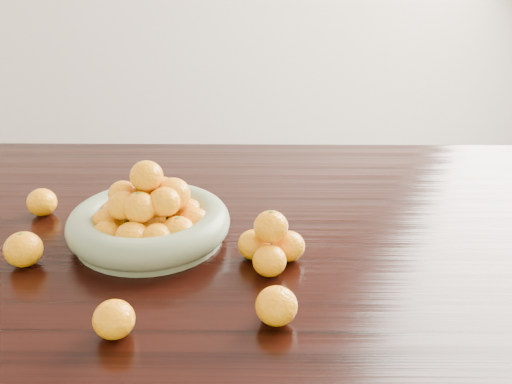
{
  "coord_description": "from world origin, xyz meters",
  "views": [
    {
      "loc": [
        -0.0,
        -1.03,
        1.27
      ],
      "look_at": [
        -0.01,
        -0.02,
        0.83
      ],
      "focal_mm": 40.0,
      "sensor_mm": 36.0,
      "label": 1
    }
  ],
  "objects_px": {
    "dining_table": "(262,263)",
    "fruit_bowl": "(149,219)",
    "orange_pyramid": "(271,244)",
    "loose_orange_0": "(23,249)"
  },
  "relations": [
    {
      "from": "dining_table",
      "to": "fruit_bowl",
      "type": "bearing_deg",
      "value": -162.79
    },
    {
      "from": "fruit_bowl",
      "to": "orange_pyramid",
      "type": "relative_size",
      "value": 2.55
    },
    {
      "from": "orange_pyramid",
      "to": "loose_orange_0",
      "type": "distance_m",
      "value": 0.43
    },
    {
      "from": "fruit_bowl",
      "to": "orange_pyramid",
      "type": "bearing_deg",
      "value": -21.03
    },
    {
      "from": "dining_table",
      "to": "orange_pyramid",
      "type": "distance_m",
      "value": 0.2
    },
    {
      "from": "dining_table",
      "to": "fruit_bowl",
      "type": "xyz_separation_m",
      "value": [
        -0.21,
        -0.07,
        0.13
      ]
    },
    {
      "from": "orange_pyramid",
      "to": "loose_orange_0",
      "type": "xyz_separation_m",
      "value": [
        -0.43,
        -0.01,
        -0.01
      ]
    },
    {
      "from": "loose_orange_0",
      "to": "fruit_bowl",
      "type": "bearing_deg",
      "value": 25.22
    },
    {
      "from": "fruit_bowl",
      "to": "orange_pyramid",
      "type": "distance_m",
      "value": 0.24
    },
    {
      "from": "fruit_bowl",
      "to": "orange_pyramid",
      "type": "xyz_separation_m",
      "value": [
        0.23,
        -0.09,
        -0.0
      ]
    }
  ]
}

